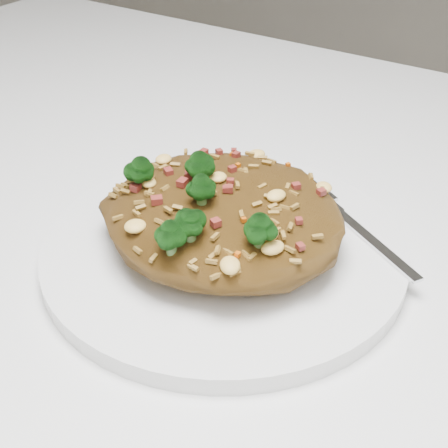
{
  "coord_description": "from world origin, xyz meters",
  "views": [
    {
      "loc": [
        0.3,
        -0.39,
        1.04
      ],
      "look_at": [
        0.09,
        -0.07,
        0.78
      ],
      "focal_mm": 50.0,
      "sensor_mm": 36.0,
      "label": 1
    }
  ],
  "objects": [
    {
      "name": "plate",
      "position": [
        0.09,
        -0.07,
        0.76
      ],
      "size": [
        0.27,
        0.27,
        0.01
      ],
      "primitive_type": "cylinder",
      "color": "white",
      "rests_on": "dining_table"
    },
    {
      "name": "fork",
      "position": [
        0.17,
        -0.0,
        0.77
      ],
      "size": [
        0.15,
        0.1,
        0.0
      ],
      "rotation": [
        0.0,
        0.0,
        -0.53
      ],
      "color": "silver",
      "rests_on": "plate"
    },
    {
      "name": "dining_table",
      "position": [
        0.0,
        0.0,
        0.66
      ],
      "size": [
        1.2,
        0.8,
        0.75
      ],
      "color": "white",
      "rests_on": "ground"
    },
    {
      "name": "fried_rice",
      "position": [
        0.09,
        -0.07,
        0.8
      ],
      "size": [
        0.18,
        0.17,
        0.07
      ],
      "color": "brown",
      "rests_on": "plate"
    }
  ]
}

